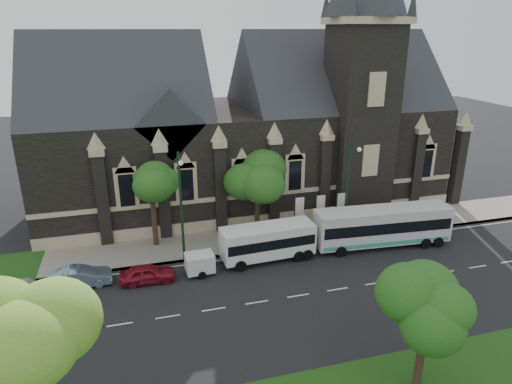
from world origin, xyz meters
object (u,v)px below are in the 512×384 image
object	(u,v)px
tree_park_near	(29,333)
street_lamp_near	(348,186)
car_far_white	(0,289)
banner_flag_center	(319,209)
car_far_red	(148,274)
tree_walk_left	(153,182)
banner_flag_left	(298,212)
shuttle_bus	(268,240)
sedan	(80,277)
banner_flag_right	(339,207)
tour_coach	(383,226)
box_trailer	(200,263)
tree_park_east	(428,307)
street_lamp_mid	(181,202)
tree_walk_right	(259,172)

from	to	relation	value
tree_park_near	street_lamp_near	xyz separation A→B (m)	(21.77, 15.86, -1.30)
car_far_white	banner_flag_center	bearing A→B (deg)	-83.02
car_far_red	banner_flag_center	bearing A→B (deg)	-73.22
tree_walk_left	car_far_red	distance (m)	7.91
banner_flag_left	shuttle_bus	xyz separation A→B (m)	(-3.77, -3.33, -0.71)
tree_park_near	banner_flag_center	world-z (taller)	tree_park_near
banner_flag_left	sedan	distance (m)	18.41
banner_flag_center	banner_flag_right	world-z (taller)	same
shuttle_bus	tree_park_near	bearing A→B (deg)	-137.82
sedan	car_far_white	xyz separation A→B (m)	(-5.15, -0.17, -0.02)
tour_coach	car_far_red	world-z (taller)	tour_coach
street_lamp_near	banner_flag_right	world-z (taller)	street_lamp_near
street_lamp_near	box_trailer	bearing A→B (deg)	-170.36
tree_park_east	banner_flag_right	xyz separation A→B (m)	(4.11, 18.32, -2.24)
tree_walk_left	car_far_red	bearing A→B (deg)	-101.28
banner_flag_right	box_trailer	bearing A→B (deg)	-162.85
tree_walk_left	street_lamp_mid	world-z (taller)	street_lamp_mid
sedan	car_far_red	size ratio (longest dim) A/B	1.10
banner_flag_left	tree_park_east	bearing A→B (deg)	-90.35
tree_park_near	tree_walk_left	world-z (taller)	tree_park_near
street_lamp_mid	sedan	xyz separation A→B (m)	(-7.71, -1.62, -4.38)
tree_walk_left	tour_coach	world-z (taller)	tree_walk_left
banner_flag_center	car_far_white	xyz separation A→B (m)	(-25.15, -3.70, -1.67)
tree_walk_right	sedan	distance (m)	16.61
tree_walk_right	banner_flag_right	distance (m)	8.05
street_lamp_mid	banner_flag_center	distance (m)	12.73
tree_walk_left	banner_flag_left	xyz separation A→B (m)	(12.08, -1.70, -3.35)
street_lamp_near	car_far_red	xyz separation A→B (m)	(-16.99, -2.36, -4.43)
tree_walk_right	banner_flag_center	size ratio (longest dim) A/B	1.95
tree_walk_right	banner_flag_left	distance (m)	4.92
tree_park_east	shuttle_bus	bearing A→B (deg)	103.73
tree_walk_left	car_far_white	world-z (taller)	tree_walk_left
tree_walk_left	banner_flag_right	xyz separation A→B (m)	(16.08, -1.70, -3.35)
tour_coach	sedan	xyz separation A→B (m)	(-24.28, 0.12, -1.13)
tree_park_east	car_far_white	bearing A→B (deg)	147.58
tree_park_east	tree_walk_left	bearing A→B (deg)	120.87
tree_walk_right	shuttle_bus	bearing A→B (deg)	-97.89
banner_flag_center	street_lamp_mid	bearing A→B (deg)	-171.18
tree_walk_right	street_lamp_mid	bearing A→B (deg)	-153.35
tree_walk_right	car_far_red	world-z (taller)	tree_walk_right
tree_park_east	car_far_white	distance (m)	27.57
banner_flag_right	tree_park_near	bearing A→B (deg)	-141.14
banner_flag_center	tree_walk_left	bearing A→B (deg)	173.11
tree_park_near	tree_walk_left	xyz separation A→B (m)	(5.97, 19.47, -0.68)
sedan	car_far_white	world-z (taller)	sedan
tree_park_east	street_lamp_mid	xyz separation A→B (m)	(-10.18, 16.42, 0.49)
car_far_white	tree_walk_right	bearing A→B (deg)	-76.31
tree_park_east	banner_flag_left	size ratio (longest dim) A/B	1.57
tree_walk_left	box_trailer	bearing A→B (deg)	-65.28
street_lamp_mid	box_trailer	bearing A→B (deg)	-68.24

